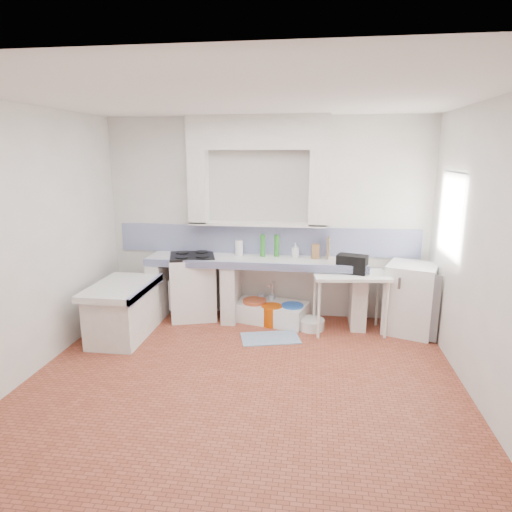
# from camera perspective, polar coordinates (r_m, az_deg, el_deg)

# --- Properties ---
(floor) EXTENTS (4.50, 4.50, 0.00)m
(floor) POSITION_cam_1_polar(r_m,az_deg,el_deg) (4.75, -1.71, -15.88)
(floor) COLOR #A14A34
(floor) RESTS_ON ground
(ceiling) EXTENTS (4.50, 4.50, 0.00)m
(ceiling) POSITION_cam_1_polar(r_m,az_deg,el_deg) (4.17, -1.99, 19.98)
(ceiling) COLOR white
(ceiling) RESTS_ON ground
(wall_back) EXTENTS (4.50, 0.00, 4.50)m
(wall_back) POSITION_cam_1_polar(r_m,az_deg,el_deg) (6.19, 1.26, 4.82)
(wall_back) COLOR white
(wall_back) RESTS_ON ground
(wall_front) EXTENTS (4.50, 0.00, 4.50)m
(wall_front) POSITION_cam_1_polar(r_m,az_deg,el_deg) (2.38, -10.02, -9.52)
(wall_front) COLOR white
(wall_front) RESTS_ON ground
(wall_left) EXTENTS (0.00, 4.50, 4.50)m
(wall_left) POSITION_cam_1_polar(r_m,az_deg,el_deg) (5.12, -27.52, 1.50)
(wall_left) COLOR white
(wall_left) RESTS_ON ground
(wall_right) EXTENTS (0.00, 4.50, 4.50)m
(wall_right) POSITION_cam_1_polar(r_m,az_deg,el_deg) (4.46, 27.96, -0.09)
(wall_right) COLOR white
(wall_right) RESTS_ON ground
(alcove_mass) EXTENTS (1.90, 0.25, 0.45)m
(alcove_mass) POSITION_cam_1_polar(r_m,az_deg,el_deg) (6.02, 0.20, 15.80)
(alcove_mass) COLOR white
(alcove_mass) RESTS_ON ground
(window_frame) EXTENTS (0.35, 0.86, 1.06)m
(window_frame) POSITION_cam_1_polar(r_m,az_deg,el_deg) (5.60, 25.78, 4.67)
(window_frame) COLOR #3A2412
(window_frame) RESTS_ON ground
(lace_valance) EXTENTS (0.01, 0.84, 0.24)m
(lace_valance) POSITION_cam_1_polar(r_m,az_deg,el_deg) (5.53, 24.74, 8.64)
(lace_valance) COLOR white
(lace_valance) RESTS_ON ground
(counter_slab) EXTENTS (3.00, 0.60, 0.08)m
(counter_slab) POSITION_cam_1_polar(r_m,az_deg,el_deg) (6.02, -0.04, -0.67)
(counter_slab) COLOR white
(counter_slab) RESTS_ON ground
(counter_lip) EXTENTS (3.00, 0.04, 0.10)m
(counter_lip) POSITION_cam_1_polar(r_m,az_deg,el_deg) (5.75, -0.42, -1.34)
(counter_lip) COLOR navy
(counter_lip) RESTS_ON ground
(counter_pier_left) EXTENTS (0.20, 0.55, 0.82)m
(counter_pier_left) POSITION_cam_1_polar(r_m,az_deg,el_deg) (6.47, -12.44, -4.11)
(counter_pier_left) COLOR white
(counter_pier_left) RESTS_ON ground
(counter_pier_mid) EXTENTS (0.20, 0.55, 0.82)m
(counter_pier_mid) POSITION_cam_1_polar(r_m,az_deg,el_deg) (6.20, -3.25, -4.60)
(counter_pier_mid) COLOR white
(counter_pier_mid) RESTS_ON ground
(counter_pier_right) EXTENTS (0.20, 0.55, 0.82)m
(counter_pier_right) POSITION_cam_1_polar(r_m,az_deg,el_deg) (6.12, 13.12, -5.18)
(counter_pier_right) COLOR white
(counter_pier_right) RESTS_ON ground
(peninsula_top) EXTENTS (0.70, 1.10, 0.08)m
(peninsula_top) POSITION_cam_1_polar(r_m,az_deg,el_deg) (5.77, -17.14, -3.95)
(peninsula_top) COLOR white
(peninsula_top) RESTS_ON ground
(peninsula_base) EXTENTS (0.60, 1.00, 0.62)m
(peninsula_base) POSITION_cam_1_polar(r_m,az_deg,el_deg) (5.88, -16.91, -7.21)
(peninsula_base) COLOR white
(peninsula_base) RESTS_ON ground
(peninsula_lip) EXTENTS (0.04, 1.10, 0.10)m
(peninsula_lip) POSITION_cam_1_polar(r_m,az_deg,el_deg) (5.64, -14.09, -4.14)
(peninsula_lip) COLOR navy
(peninsula_lip) RESTS_ON ground
(backsplash) EXTENTS (4.27, 0.03, 0.40)m
(backsplash) POSITION_cam_1_polar(r_m,az_deg,el_deg) (6.23, 1.23, 2.07)
(backsplash) COLOR navy
(backsplash) RESTS_ON ground
(stove) EXTENTS (0.77, 0.76, 0.88)m
(stove) POSITION_cam_1_polar(r_m,az_deg,el_deg) (6.33, -8.18, -4.03)
(stove) COLOR white
(stove) RESTS_ON ground
(sink) EXTENTS (1.09, 0.77, 0.24)m
(sink) POSITION_cam_1_polar(r_m,az_deg,el_deg) (6.22, 1.94, -7.37)
(sink) COLOR white
(sink) RESTS_ON ground
(side_table) EXTENTS (1.01, 0.65, 0.04)m
(side_table) POSITION_cam_1_polar(r_m,az_deg,el_deg) (5.89, 12.04, -5.99)
(side_table) COLOR white
(side_table) RESTS_ON ground
(fridge) EXTENTS (0.76, 0.76, 0.92)m
(fridge) POSITION_cam_1_polar(r_m,az_deg,el_deg) (6.09, 19.44, -5.23)
(fridge) COLOR white
(fridge) RESTS_ON ground
(bucket_red) EXTENTS (0.34, 0.34, 0.31)m
(bucket_red) POSITION_cam_1_polar(r_m,az_deg,el_deg) (6.20, -0.18, -7.07)
(bucket_red) COLOR #B74E29
(bucket_red) RESTS_ON ground
(bucket_orange) EXTENTS (0.38, 0.38, 0.27)m
(bucket_orange) POSITION_cam_1_polar(r_m,az_deg,el_deg) (6.07, 2.08, -7.71)
(bucket_orange) COLOR #C64602
(bucket_orange) RESTS_ON ground
(bucket_blue) EXTENTS (0.36, 0.36, 0.29)m
(bucket_blue) POSITION_cam_1_polar(r_m,az_deg,el_deg) (6.09, 4.75, -7.62)
(bucket_blue) COLOR blue
(bucket_blue) RESTS_ON ground
(basin_white) EXTENTS (0.37, 0.37, 0.14)m
(basin_white) POSITION_cam_1_polar(r_m,az_deg,el_deg) (6.00, 7.20, -8.78)
(basin_white) COLOR white
(basin_white) RESTS_ON ground
(water_bottle_a) EXTENTS (0.12, 0.12, 0.34)m
(water_bottle_a) POSITION_cam_1_polar(r_m,az_deg,el_deg) (6.36, 0.59, -6.42)
(water_bottle_a) COLOR silver
(water_bottle_a) RESTS_ON ground
(water_bottle_b) EXTENTS (0.10, 0.10, 0.33)m
(water_bottle_b) POSITION_cam_1_polar(r_m,az_deg,el_deg) (6.34, 1.98, -6.49)
(water_bottle_b) COLOR silver
(water_bottle_b) RESTS_ON ground
(black_bag) EXTENTS (0.42, 0.32, 0.24)m
(black_bag) POSITION_cam_1_polar(r_m,az_deg,el_deg) (5.79, 12.40, -1.02)
(black_bag) COLOR black
(black_bag) RESTS_ON side_table
(green_bottle_a) EXTENTS (0.07, 0.07, 0.31)m
(green_bottle_a) POSITION_cam_1_polar(r_m,az_deg,el_deg) (6.09, 0.87, 1.37)
(green_bottle_a) COLOR #297C23
(green_bottle_a) RESTS_ON counter_slab
(green_bottle_b) EXTENTS (0.08, 0.08, 0.30)m
(green_bottle_b) POSITION_cam_1_polar(r_m,az_deg,el_deg) (6.09, 2.69, 1.34)
(green_bottle_b) COLOR #297C23
(green_bottle_b) RESTS_ON counter_slab
(knife_block) EXTENTS (0.11, 0.09, 0.20)m
(knife_block) POSITION_cam_1_polar(r_m,az_deg,el_deg) (6.03, 7.73, 0.60)
(knife_block) COLOR olive
(knife_block) RESTS_ON counter_slab
(cutting_board) EXTENTS (0.04, 0.21, 0.29)m
(cutting_board) POSITION_cam_1_polar(r_m,az_deg,el_deg) (6.07, 9.37, 1.06)
(cutting_board) COLOR olive
(cutting_board) RESTS_ON counter_slab
(paper_towel) EXTENTS (0.14, 0.14, 0.21)m
(paper_towel) POSITION_cam_1_polar(r_m,az_deg,el_deg) (6.17, -2.22, 1.07)
(paper_towel) COLOR white
(paper_towel) RESTS_ON counter_slab
(soap_bottle) EXTENTS (0.11, 0.11, 0.20)m
(soap_bottle) POSITION_cam_1_polar(r_m,az_deg,el_deg) (6.08, 5.12, 0.78)
(soap_bottle) COLOR white
(soap_bottle) RESTS_ON counter_slab
(rug) EXTENTS (0.82, 0.59, 0.01)m
(rug) POSITION_cam_1_polar(r_m,az_deg,el_deg) (5.69, 1.87, -10.63)
(rug) COLOR teal
(rug) RESTS_ON ground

